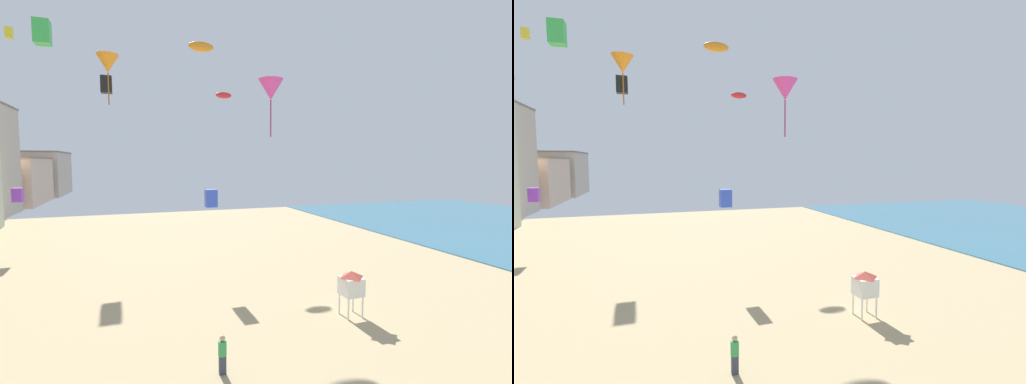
# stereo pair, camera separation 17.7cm
# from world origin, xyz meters

# --- Properties ---
(boardwalk_hotel_distant) EXTENTS (13.25, 19.21, 9.49)m
(boardwalk_hotel_distant) POSITION_xyz_m (-26.00, 81.71, 4.75)
(boardwalk_hotel_distant) COLOR beige
(boardwalk_hotel_distant) RESTS_ON ground
(boardwalk_hotel_furthest) EXTENTS (14.75, 21.02, 11.15)m
(boardwalk_hotel_furthest) POSITION_xyz_m (-26.00, 102.94, 5.58)
(boardwalk_hotel_furthest) COLOR #C6B29E
(boardwalk_hotel_furthest) RESTS_ON ground
(kite_flyer) EXTENTS (0.34, 0.34, 1.64)m
(kite_flyer) POSITION_xyz_m (0.93, 11.35, 0.92)
(kite_flyer) COLOR #383D4C
(kite_flyer) RESTS_ON ground
(lifeguard_stand) EXTENTS (1.10, 1.10, 2.55)m
(lifeguard_stand) POSITION_xyz_m (9.01, 14.39, 1.84)
(lifeguard_stand) COLOR white
(lifeguard_stand) RESTS_ON ground
(kite_green_box) EXTENTS (0.89, 0.89, 1.39)m
(kite_green_box) POSITION_xyz_m (-7.12, 22.68, 16.22)
(kite_green_box) COLOR green
(kite_magenta_delta) EXTENTS (1.67, 1.67, 3.79)m
(kite_magenta_delta) POSITION_xyz_m (6.54, 20.41, 13.34)
(kite_magenta_delta) COLOR #DB3D9E
(kite_orange_parafoil) EXTENTS (2.40, 0.67, 0.93)m
(kite_orange_parafoil) POSITION_xyz_m (4.16, 32.38, 19.39)
(kite_orange_parafoil) COLOR orange
(kite_orange_delta) EXTENTS (1.49, 1.49, 3.40)m
(kite_orange_delta) POSITION_xyz_m (-3.68, 25.02, 15.29)
(kite_orange_delta) COLOR orange
(kite_red_parafoil) EXTENTS (1.65, 0.46, 0.64)m
(kite_red_parafoil) POSITION_xyz_m (6.85, 34.54, 15.42)
(kite_red_parafoil) COLOR red
(kite_purple_box) EXTENTS (0.83, 0.83, 1.30)m
(kite_purple_box) POSITION_xyz_m (-12.51, 36.75, 5.47)
(kite_purple_box) COLOR purple
(kite_yellow_box) EXTENTS (0.59, 0.59, 0.93)m
(kite_yellow_box) POSITION_xyz_m (-12.39, 36.40, 20.09)
(kite_yellow_box) COLOR yellow
(kite_blue_box) EXTENTS (0.82, 0.82, 1.28)m
(kite_blue_box) POSITION_xyz_m (3.11, 23.59, 5.91)
(kite_blue_box) COLOR blue
(kite_black_box) EXTENTS (1.12, 1.12, 1.75)m
(kite_black_box) POSITION_xyz_m (-4.63, 39.52, 16.70)
(kite_black_box) COLOR black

